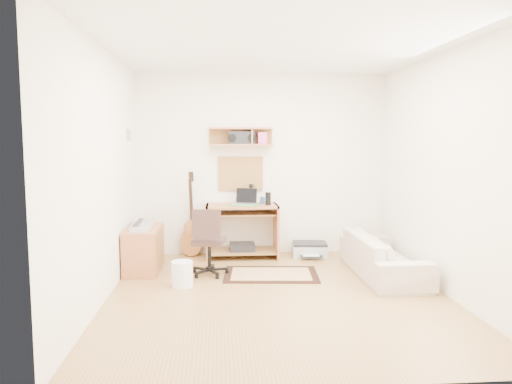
{
  "coord_description": "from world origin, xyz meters",
  "views": [
    {
      "loc": [
        -0.62,
        -5.08,
        1.66
      ],
      "look_at": [
        -0.15,
        1.05,
        1.0
      ],
      "focal_mm": 34.45,
      "sensor_mm": 36.0,
      "label": 1
    }
  ],
  "objects": [
    {
      "name": "desk_lamp",
      "position": [
        -0.12,
        1.87,
        0.89
      ],
      "size": [
        0.09,
        0.09,
        0.28
      ],
      "primitive_type": null,
      "color": "black",
      "rests_on": "desk"
    },
    {
      "name": "sofa",
      "position": [
        1.38,
        0.66,
        0.33
      ],
      "size": [
        0.49,
        1.69,
        0.66
      ],
      "primitive_type": "imported",
      "rotation": [
        0.0,
        0.0,
        1.57
      ],
      "color": "#C3B19A",
      "rests_on": "floor"
    },
    {
      "name": "desk",
      "position": [
        -0.3,
        1.73,
        0.38
      ],
      "size": [
        1.0,
        0.55,
        0.75
      ],
      "primitive_type": null,
      "color": "#B76B40",
      "rests_on": "floor"
    },
    {
      "name": "cork_board",
      "position": [
        -0.3,
        1.98,
        1.17
      ],
      "size": [
        0.64,
        0.03,
        0.49
      ],
      "primitive_type": "cube",
      "color": "tan",
      "rests_on": "back_wall"
    },
    {
      "name": "music_keyboard",
      "position": [
        -1.58,
        1.14,
        0.58
      ],
      "size": [
        0.22,
        0.71,
        0.06
      ],
      "primitive_type": "cube",
      "color": "#B2B5BA",
      "rests_on": "cabinet"
    },
    {
      "name": "waste_basket",
      "position": [
        -1.04,
        0.38,
        0.15
      ],
      "size": [
        0.3,
        0.3,
        0.29
      ],
      "primitive_type": "cylinder",
      "rotation": [
        0.0,
        0.0,
        0.26
      ],
      "color": "white",
      "rests_on": "floor"
    },
    {
      "name": "task_chair",
      "position": [
        -0.74,
        0.85,
        0.42
      ],
      "size": [
        0.5,
        0.5,
        0.85
      ],
      "primitive_type": null,
      "rotation": [
        0.0,
        0.0,
        -0.17
      ],
      "color": "#35241F",
      "rests_on": "floor"
    },
    {
      "name": "left_wall",
      "position": [
        -1.8,
        0.0,
        1.3
      ],
      "size": [
        0.01,
        4.0,
        2.6
      ],
      "primitive_type": "cube",
      "color": "white",
      "rests_on": "ground"
    },
    {
      "name": "wall_photo",
      "position": [
        -1.79,
        1.5,
        1.72
      ],
      "size": [
        0.02,
        0.2,
        0.15
      ],
      "primitive_type": "cube",
      "color": "#4C8CBF",
      "rests_on": "left_wall"
    },
    {
      "name": "laptop",
      "position": [
        -0.26,
        1.71,
        0.86
      ],
      "size": [
        0.38,
        0.38,
        0.23
      ],
      "primitive_type": null,
      "rotation": [
        0.0,
        0.0,
        -0.34
      ],
      "color": "silver",
      "rests_on": "desk"
    },
    {
      "name": "wall_shelf",
      "position": [
        -0.3,
        1.88,
        1.7
      ],
      "size": [
        0.9,
        0.25,
        0.26
      ],
      "primitive_type": "cube",
      "color": "#B76B40",
      "rests_on": "back_wall"
    },
    {
      "name": "ceiling",
      "position": [
        0.0,
        0.0,
        2.6
      ],
      "size": [
        3.6,
        4.0,
        0.01
      ],
      "primitive_type": "cube",
      "color": "white",
      "rests_on": "ground"
    },
    {
      "name": "floor",
      "position": [
        0.0,
        0.0,
        -0.01
      ],
      "size": [
        3.6,
        4.0,
        0.01
      ],
      "primitive_type": "cube",
      "color": "#A67B45",
      "rests_on": "ground"
    },
    {
      "name": "printer",
      "position": [
        0.67,
        1.72,
        0.08
      ],
      "size": [
        0.52,
        0.43,
        0.19
      ],
      "primitive_type": "cube",
      "rotation": [
        0.0,
        0.0,
        -0.09
      ],
      "color": "#A5A8AA",
      "rests_on": "floor"
    },
    {
      "name": "cabinet",
      "position": [
        -1.58,
        1.14,
        0.28
      ],
      "size": [
        0.4,
        0.9,
        0.55
      ],
      "primitive_type": "cube",
      "color": "#B76B40",
      "rests_on": "floor"
    },
    {
      "name": "boombox",
      "position": [
        -0.29,
        1.87,
        1.68
      ],
      "size": [
        0.37,
        0.17,
        0.19
      ],
      "primitive_type": "cube",
      "color": "black",
      "rests_on": "wall_shelf"
    },
    {
      "name": "speaker",
      "position": [
        0.07,
        1.68,
        0.84
      ],
      "size": [
        0.08,
        0.08,
        0.18
      ],
      "primitive_type": "cylinder",
      "color": "black",
      "rests_on": "desk"
    },
    {
      "name": "pencil_cup",
      "position": [
        0.0,
        1.83,
        0.8
      ],
      "size": [
        0.07,
        0.07,
        0.1
      ],
      "primitive_type": "cylinder",
      "color": "#305590",
      "rests_on": "desk"
    },
    {
      "name": "rug",
      "position": [
        0.01,
        0.79,
        0.01
      ],
      "size": [
        1.2,
        0.85,
        0.02
      ],
      "primitive_type": "cube",
      "rotation": [
        0.0,
        0.0,
        -0.08
      ],
      "color": "beige",
      "rests_on": "floor"
    },
    {
      "name": "back_wall",
      "position": [
        0.0,
        2.0,
        1.3
      ],
      "size": [
        3.6,
        0.01,
        2.6
      ],
      "primitive_type": "cube",
      "color": "white",
      "rests_on": "ground"
    },
    {
      "name": "guitar",
      "position": [
        -1.01,
        1.86,
        0.61
      ],
      "size": [
        0.35,
        0.25,
        1.21
      ],
      "primitive_type": null,
      "rotation": [
        0.0,
        0.0,
        -0.15
      ],
      "color": "#B46E37",
      "rests_on": "floor"
    },
    {
      "name": "right_wall",
      "position": [
        1.8,
        0.0,
        1.3
      ],
      "size": [
        0.01,
        4.0,
        2.6
      ],
      "primitive_type": "cube",
      "color": "white",
      "rests_on": "ground"
    }
  ]
}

